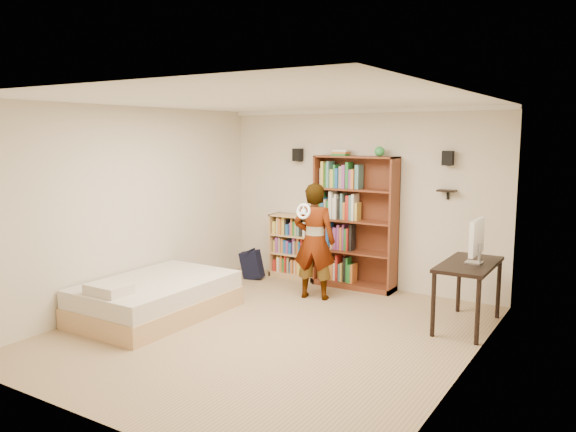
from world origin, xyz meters
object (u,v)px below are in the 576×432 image
computer_desk (467,295)px  person (314,241)px  tall_bookshelf (355,223)px  low_bookshelf (295,247)px  daybed (156,293)px

computer_desk → person: (-2.17, 0.09, 0.43)m
tall_bookshelf → person: (-0.25, -0.82, -0.17)m
tall_bookshelf → computer_desk: size_ratio=1.71×
low_bookshelf → daybed: size_ratio=0.51×
computer_desk → tall_bookshelf: bearing=154.9°
tall_bookshelf → daybed: 3.11m
low_bookshelf → computer_desk: bearing=-17.2°
computer_desk → person: bearing=177.8°
computer_desk → person: person is taller
daybed → computer_desk: bearing=25.6°
person → computer_desk: bearing=164.3°
low_bookshelf → person: (0.84, -0.85, 0.31)m
computer_desk → daybed: computer_desk is taller
low_bookshelf → person: person is taller
low_bookshelf → daybed: bearing=-100.9°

